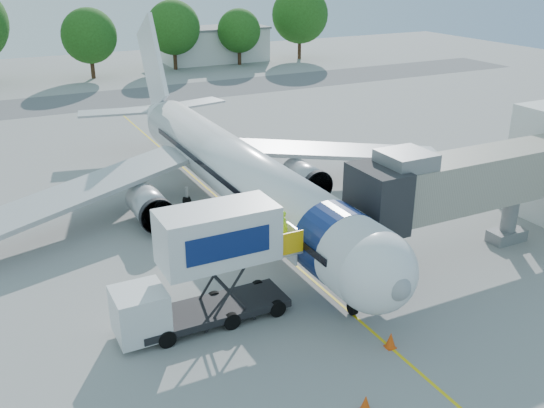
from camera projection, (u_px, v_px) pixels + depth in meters
name	position (u px, v px, depth m)	size (l,w,h in m)	color
ground	(263.00, 237.00, 36.16)	(160.00, 160.00, 0.00)	gray
guidance_line	(263.00, 237.00, 36.16)	(0.15, 70.00, 0.01)	yellow
taxiway_strip	(105.00, 100.00, 70.81)	(120.00, 10.00, 0.01)	#59595B
aircraft	(234.00, 170.00, 38.44)	(34.17, 37.73, 11.35)	white
jet_bridge	(456.00, 184.00, 32.09)	(13.90, 3.20, 6.60)	#9C9686
catering_hiloader	(205.00, 268.00, 26.71)	(8.50, 2.44, 5.50)	black
safety_cone_a	(391.00, 340.00, 25.79)	(0.46, 0.46, 0.73)	#E3480B
safety_cone_b	(366.00, 404.00, 22.16)	(0.44, 0.44, 0.70)	#E3480B
outbuilding_right	(215.00, 44.00, 95.53)	(16.40, 7.40, 5.30)	silver
tree_d	(89.00, 36.00, 81.02)	(7.34, 7.34, 9.36)	#382314
tree_e	(173.00, 28.00, 87.44)	(7.76, 7.76, 9.89)	#382314
tree_f	(239.00, 31.00, 91.85)	(6.56, 6.56, 8.36)	#382314
tree_g	(300.00, 15.00, 96.36)	(8.93, 8.93, 11.38)	#382314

